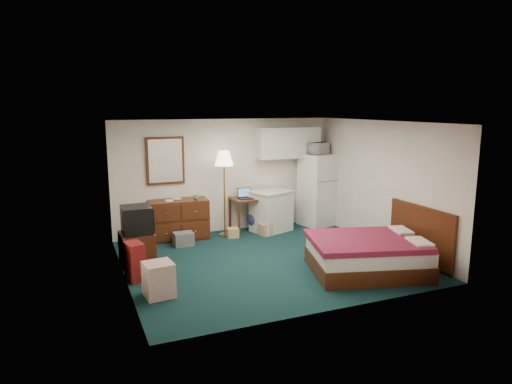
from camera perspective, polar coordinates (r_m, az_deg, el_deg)
name	(u,v)px	position (r m, az deg, el deg)	size (l,w,h in m)	color
floor	(267,260)	(8.44, 1.33, -8.51)	(5.00, 4.50, 0.01)	black
ceiling	(267,122)	(7.97, 1.40, 8.71)	(5.00, 4.50, 0.01)	silver
walls	(267,193)	(8.11, 1.36, -0.15)	(5.01, 4.51, 2.50)	silver
mirror	(165,161)	(9.75, -11.28, 3.87)	(0.80, 0.06, 1.00)	white
upper_cabinets	(288,143)	(10.50, 4.07, 6.16)	(1.50, 0.35, 0.70)	silver
headboard	(421,234)	(8.62, 19.90, -4.92)	(0.06, 1.56, 1.00)	#391A0B
dresser	(179,219)	(9.78, -9.66, -3.39)	(1.23, 0.56, 0.84)	#391A0B
floor_lamp	(224,194)	(9.84, -3.97, -0.19)	(0.40, 0.40, 1.84)	#B38A3D
desk	(246,215)	(10.17, -1.29, -2.90)	(0.61, 0.61, 0.77)	#391A0B
exercise_ball	(259,218)	(10.34, 0.37, -3.31)	(0.55, 0.55, 0.55)	navy
kitchen_counter	(271,212)	(10.24, 1.92, -2.47)	(0.81, 0.62, 0.89)	silver
fridge	(317,190)	(10.79, 7.68, 0.28)	(0.69, 0.69, 1.68)	white
bed	(367,255)	(8.00, 13.73, -7.69)	(1.84, 1.43, 0.59)	#511023
tv_stand	(137,248)	(8.45, -14.64, -6.82)	(0.56, 0.62, 0.56)	#391A0B
suitcase	(135,261)	(7.68, -14.94, -8.38)	(0.24, 0.39, 0.63)	#5B0101
retail_box	(159,279)	(7.00, -12.07, -10.64)	(0.41, 0.41, 0.51)	silver
file_bin	(183,239)	(9.36, -9.05, -5.82)	(0.39, 0.29, 0.27)	slate
cardboard_box_a	(233,233)	(9.82, -2.93, -5.10)	(0.24, 0.21, 0.21)	#B27A4B
cardboard_box_b	(265,229)	(9.97, 1.13, -4.68)	(0.23, 0.27, 0.27)	#B27A4B
laptop	(246,194)	(10.02, -1.24, -0.22)	(0.32, 0.26, 0.22)	black
crt_tv	(137,220)	(8.32, -14.70, -3.37)	(0.52, 0.56, 0.48)	black
microwave	(318,147)	(10.64, 7.78, 5.61)	(0.49, 0.27, 0.33)	white
book_a	(166,196)	(9.59, -11.22, -0.50)	(0.16, 0.02, 0.22)	#B27A4B
book_b	(173,195)	(9.72, -10.33, -0.31)	(0.16, 0.02, 0.22)	#B27A4B
mug	(196,197)	(9.63, -7.51, -0.62)	(0.12, 0.10, 0.12)	#558A48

